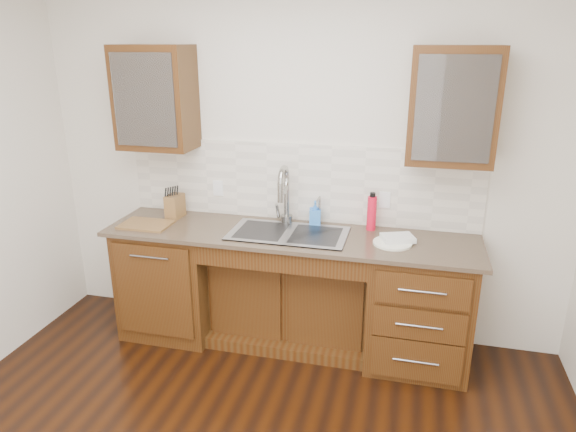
% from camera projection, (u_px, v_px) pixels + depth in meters
% --- Properties ---
extents(wall_back, '(4.00, 0.10, 2.70)m').
position_uv_depth(wall_back, '(301.00, 162.00, 3.90)').
color(wall_back, silver).
rests_on(wall_back, ground).
extents(base_cabinet_left, '(0.70, 0.62, 0.88)m').
position_uv_depth(base_cabinet_left, '(173.00, 278.00, 4.08)').
color(base_cabinet_left, '#593014').
rests_on(base_cabinet_left, ground).
extents(base_cabinet_center, '(1.20, 0.44, 0.70)m').
position_uv_depth(base_cabinet_center, '(292.00, 296.00, 3.97)').
color(base_cabinet_center, '#593014').
rests_on(base_cabinet_center, ground).
extents(base_cabinet_right, '(0.70, 0.62, 0.88)m').
position_uv_depth(base_cabinet_right, '(419.00, 306.00, 3.65)').
color(base_cabinet_right, '#593014').
rests_on(base_cabinet_right, ground).
extents(countertop, '(2.70, 0.65, 0.03)m').
position_uv_depth(countertop, '(289.00, 235.00, 3.70)').
color(countertop, '#84705B').
rests_on(countertop, base_cabinet_left).
extents(backsplash, '(2.70, 0.02, 0.59)m').
position_uv_depth(backsplash, '(299.00, 183.00, 3.89)').
color(backsplash, beige).
rests_on(backsplash, wall_back).
extents(sink, '(0.84, 0.46, 0.19)m').
position_uv_depth(sink, '(288.00, 245.00, 3.71)').
color(sink, '#9E9EA5').
rests_on(sink, countertop).
extents(faucet, '(0.04, 0.04, 0.40)m').
position_uv_depth(faucet, '(287.00, 198.00, 3.84)').
color(faucet, '#999993').
rests_on(faucet, countertop).
extents(filter_tap, '(0.02, 0.02, 0.24)m').
position_uv_depth(filter_tap, '(319.00, 210.00, 3.82)').
color(filter_tap, '#999993').
rests_on(filter_tap, countertop).
extents(upper_cabinet_left, '(0.55, 0.34, 0.75)m').
position_uv_depth(upper_cabinet_left, '(156.00, 98.00, 3.78)').
color(upper_cabinet_left, '#593014').
rests_on(upper_cabinet_left, wall_back).
extents(upper_cabinet_right, '(0.55, 0.34, 0.75)m').
position_uv_depth(upper_cabinet_right, '(453.00, 106.00, 3.30)').
color(upper_cabinet_right, '#593014').
rests_on(upper_cabinet_right, wall_back).
extents(outlet_left, '(0.08, 0.01, 0.12)m').
position_uv_depth(outlet_left, '(218.00, 188.00, 4.05)').
color(outlet_left, white).
rests_on(outlet_left, backsplash).
extents(outlet_right, '(0.08, 0.01, 0.12)m').
position_uv_depth(outlet_right, '(385.00, 200.00, 3.76)').
color(outlet_right, white).
rests_on(outlet_right, backsplash).
extents(soap_bottle, '(0.10, 0.10, 0.19)m').
position_uv_depth(soap_bottle, '(315.00, 213.00, 3.84)').
color(soap_bottle, '#3787EA').
rests_on(soap_bottle, countertop).
extents(water_bottle, '(0.07, 0.07, 0.25)m').
position_uv_depth(water_bottle, '(372.00, 213.00, 3.73)').
color(water_bottle, red).
rests_on(water_bottle, countertop).
extents(plate, '(0.34, 0.34, 0.01)m').
position_uv_depth(plate, '(392.00, 243.00, 3.50)').
color(plate, white).
rests_on(plate, countertop).
extents(dish_towel, '(0.25, 0.22, 0.03)m').
position_uv_depth(dish_towel, '(398.00, 238.00, 3.52)').
color(dish_towel, white).
rests_on(dish_towel, plate).
extents(knife_block, '(0.11, 0.17, 0.18)m').
position_uv_depth(knife_block, '(175.00, 206.00, 4.00)').
color(knife_block, brown).
rests_on(knife_block, countertop).
extents(cutting_board, '(0.37, 0.26, 0.02)m').
position_uv_depth(cutting_board, '(146.00, 224.00, 3.85)').
color(cutting_board, brown).
rests_on(cutting_board, countertop).
extents(cup_left_a, '(0.13, 0.13, 0.10)m').
position_uv_depth(cup_left_a, '(145.00, 104.00, 3.82)').
color(cup_left_a, silver).
rests_on(cup_left_a, upper_cabinet_left).
extents(cup_left_b, '(0.12, 0.12, 0.09)m').
position_uv_depth(cup_left_b, '(162.00, 106.00, 3.79)').
color(cup_left_b, silver).
rests_on(cup_left_b, upper_cabinet_left).
extents(cup_right_a, '(0.14, 0.14, 0.09)m').
position_uv_depth(cup_right_a, '(434.00, 115.00, 3.35)').
color(cup_right_a, silver).
rests_on(cup_right_a, upper_cabinet_right).
extents(cup_right_b, '(0.12, 0.12, 0.09)m').
position_uv_depth(cup_right_b, '(475.00, 116.00, 3.29)').
color(cup_right_b, white).
rests_on(cup_right_b, upper_cabinet_right).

